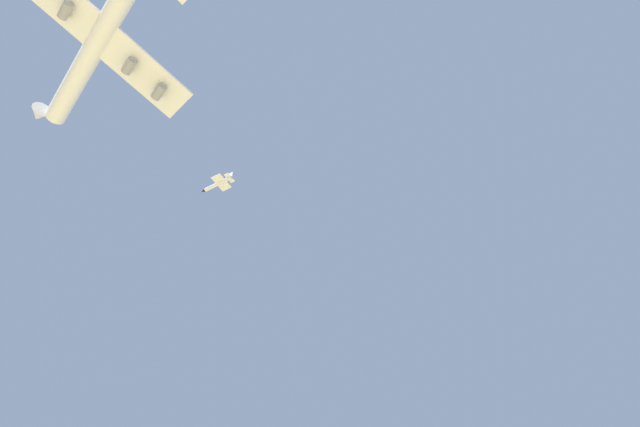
{
  "coord_description": "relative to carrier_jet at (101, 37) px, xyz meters",
  "views": [
    {
      "loc": [
        -51.18,
        102.65,
        2.94
      ],
      "look_at": [
        20.82,
        72.66,
        91.33
      ],
      "focal_mm": 32.16,
      "sensor_mm": 36.0,
      "label": 1
    }
  ],
  "objects": [
    {
      "name": "chase_jet_left_wing",
      "position": [
        55.87,
        -48.89,
        19.13
      ],
      "size": [
        13.85,
        11.58,
        4.0
      ],
      "rotation": [
        0.0,
        0.0,
        0.65
      ],
      "color": "silver"
    },
    {
      "name": "carrier_jet",
      "position": [
        0.0,
        0.0,
        0.0
      ],
      "size": [
        73.99,
        59.57,
        20.73
      ],
      "rotation": [
        0.13,
        0.0,
        0.4
      ],
      "color": "white"
    }
  ]
}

